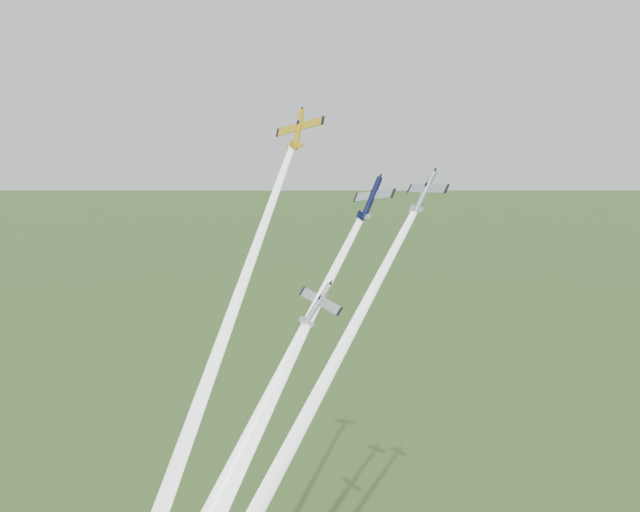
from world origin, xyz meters
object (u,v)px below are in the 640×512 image
(plane_navy, at_px, (371,198))
(plane_silver_low, at_px, (318,304))
(plane_silver_right, at_px, (425,191))
(plane_yellow, at_px, (298,129))

(plane_navy, relative_size, plane_silver_low, 1.07)
(plane_silver_right, bearing_deg, plane_navy, -152.35)
(plane_yellow, bearing_deg, plane_navy, -12.44)
(plane_yellow, bearing_deg, plane_silver_low, -48.21)
(plane_yellow, height_order, plane_silver_right, plane_yellow)
(plane_silver_right, height_order, plane_silver_low, plane_silver_right)
(plane_silver_low, bearing_deg, plane_yellow, 147.26)
(plane_silver_right, distance_m, plane_silver_low, 21.01)
(plane_yellow, distance_m, plane_silver_low, 28.32)
(plane_yellow, xyz_separation_m, plane_silver_low, (11.69, -12.15, -22.75))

